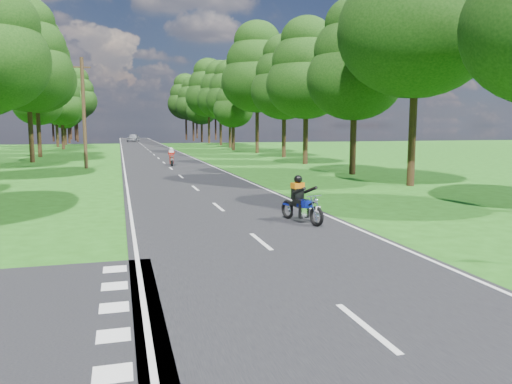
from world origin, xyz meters
name	(u,v)px	position (x,y,z in m)	size (l,w,h in m)	color
ground	(284,261)	(0.00, 0.00, 0.00)	(160.00, 160.00, 0.00)	#1F5112
main_road	(151,152)	(0.00, 50.00, 0.01)	(7.00, 140.00, 0.02)	black
road_markings	(150,153)	(-0.14, 48.13, 0.02)	(7.40, 140.00, 0.01)	silver
treeline	(155,88)	(1.43, 60.06, 8.25)	(40.00, 115.35, 14.78)	black
telegraph_pole	(84,113)	(-6.00, 28.00, 4.07)	(1.20, 0.26, 8.00)	#382616
rider_near_blue	(302,199)	(2.01, 4.24, 0.79)	(0.61, 1.84, 1.53)	#0D1891
rider_far_red	(171,157)	(0.32, 28.70, 0.73)	(0.57, 1.70, 1.41)	#9C250C
distant_car	(133,138)	(-0.89, 89.32, 0.79)	(1.82, 4.51, 1.54)	#B9BCC0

